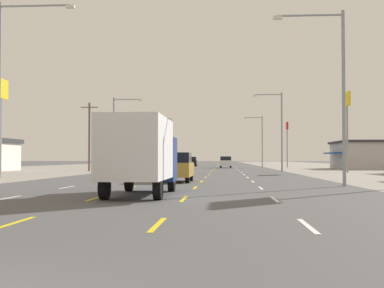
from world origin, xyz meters
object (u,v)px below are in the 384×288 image
at_px(streetlight_right_row_2, 260,138).
at_px(streetlight_left_row_0, 7,79).
at_px(streetlight_left_row_1, 117,129).
at_px(streetlight_left_row_2, 153,138).
at_px(suv_far_left_farthest, 179,161).
at_px(pole_sign_right_row_1, 347,110).
at_px(streetlight_right_row_1, 279,126).
at_px(pole_sign_right_row_2, 287,135).
at_px(suv_center_turn_near, 177,167).
at_px(pole_sign_left_row_1, 1,102).
at_px(sedan_far_left_midfar, 160,164).
at_px(suv_inner_left_farther, 192,161).
at_px(streetlight_right_row_0, 337,84).
at_px(box_truck_center_turn_nearest, 141,152).
at_px(sedan_far_left_mid, 136,166).
at_px(suv_inner_right_far, 226,162).

bearing_deg(streetlight_right_row_2, streetlight_left_row_0, -107.53).
distance_m(streetlight_left_row_1, streetlight_left_row_2, 30.91).
xyz_separation_m(suv_far_left_farthest, streetlight_left_row_1, (-2.73, -52.61, 4.20)).
xyz_separation_m(suv_far_left_farthest, streetlight_left_row_2, (-2.67, -21.70, 4.32)).
bearing_deg(streetlight_left_row_2, streetlight_left_row_1, -90.10).
xyz_separation_m(pole_sign_right_row_1, streetlight_left_row_2, (-27.16, 32.51, -1.82)).
bearing_deg(streetlight_right_row_1, streetlight_right_row_2, 90.00).
bearing_deg(pole_sign_right_row_2, streetlight_right_row_1, -98.91).
xyz_separation_m(suv_center_turn_near, pole_sign_left_row_1, (-15.06, 5.92, 5.22)).
bearing_deg(pole_sign_right_row_2, pole_sign_right_row_1, -84.50).
relative_size(sedan_far_left_midfar, streetlight_left_row_0, 0.41).
bearing_deg(streetlight_left_row_1, streetlight_right_row_2, 57.60).
distance_m(sedan_far_left_midfar, suv_inner_left_farther, 22.19).
bearing_deg(streetlight_left_row_2, streetlight_right_row_0, -72.50).
bearing_deg(box_truck_center_turn_nearest, suv_inner_left_farther, 92.23).
bearing_deg(sedan_far_left_mid, pole_sign_left_row_1, -112.32).
xyz_separation_m(box_truck_center_turn_nearest, streetlight_right_row_2, (10.05, 69.79, 3.50)).
bearing_deg(streetlight_right_row_0, sedan_far_left_mid, 119.72).
bearing_deg(pole_sign_left_row_1, streetlight_left_row_2, 84.20).
relative_size(streetlight_right_row_1, streetlight_right_row_2, 1.02).
xyz_separation_m(sedan_far_left_mid, pole_sign_right_row_2, (21.57, 30.73, 5.05)).
bearing_deg(suv_inner_right_far, pole_sign_right_row_1, -63.62).
relative_size(sedan_far_left_midfar, streetlight_right_row_2, 0.48).
bearing_deg(suv_inner_left_farther, suv_far_left_farthest, 110.20).
distance_m(suv_inner_left_farther, streetlight_left_row_2, 14.03).
bearing_deg(suv_inner_left_farther, streetlight_left_row_2, -118.34).
height_order(suv_inner_left_farther, streetlight_left_row_2, streetlight_left_row_2).
xyz_separation_m(suv_center_turn_near, streetlight_right_row_2, (9.71, 57.16, 4.31)).
height_order(suv_inner_right_far, streetlight_right_row_0, streetlight_right_row_0).
xyz_separation_m(pole_sign_left_row_1, streetlight_left_row_2, (5.21, 51.24, -0.90)).
xyz_separation_m(box_truck_center_turn_nearest, streetlight_left_row_0, (-9.48, 7.98, 4.52)).
relative_size(suv_inner_right_far, streetlight_right_row_0, 0.48).
height_order(suv_far_left_farthest, streetlight_right_row_1, streetlight_right_row_1).
distance_m(sedan_far_left_midfar, streetlight_left_row_0, 52.05).
relative_size(suv_center_turn_near, streetlight_left_row_2, 0.53).
bearing_deg(streetlight_right_row_2, suv_inner_left_farther, 138.39).
bearing_deg(streetlight_right_row_2, pole_sign_left_row_1, -115.80).
relative_size(suv_inner_left_farther, pole_sign_left_row_1, 0.60).
relative_size(sedan_far_left_mid, pole_sign_left_row_1, 0.55).
height_order(sedan_far_left_mid, suv_inner_left_farther, suv_inner_left_farther).
distance_m(pole_sign_left_row_1, pole_sign_right_row_1, 37.40).
bearing_deg(suv_center_turn_near, streetlight_left_row_1, 110.67).
bearing_deg(streetlight_left_row_2, suv_center_turn_near, -80.22).
height_order(streetlight_right_row_0, streetlight_left_row_1, streetlight_right_row_0).
height_order(suv_inner_right_far, streetlight_left_row_2, streetlight_left_row_2).
distance_m(streetlight_right_row_0, streetlight_left_row_2, 64.82).
relative_size(suv_center_turn_near, sedan_far_left_midfar, 1.09).
bearing_deg(streetlight_left_row_1, suv_inner_right_far, 63.23).
bearing_deg(streetlight_left_row_2, streetlight_right_row_2, 0.00).
xyz_separation_m(sedan_far_left_midfar, suv_inner_left_farther, (3.71, 21.88, 0.27)).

